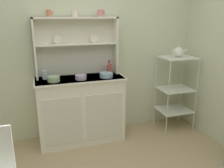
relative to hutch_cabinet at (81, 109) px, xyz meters
The scene contains 13 objects.
wall_back 0.85m from the hutch_cabinet, 66.72° to the left, with size 3.84×0.05×2.50m, color beige.
hutch_cabinet is the anchor object (origin of this frame).
hutch_shelf_unit 0.87m from the hutch_cabinet, 90.00° to the left, with size 1.05×0.18×0.75m.
bakers_rack 1.40m from the hutch_cabinet, ahead, with size 0.47×0.39×1.07m.
cup_terracotta_0 1.26m from the hutch_cabinet, 158.94° to the left, with size 0.08×0.07×0.08m.
cup_cream_1 1.22m from the hutch_cabinet, 92.75° to the left, with size 0.09×0.07×0.09m.
cup_rose_2 1.26m from the hutch_cabinet, 21.12° to the left, with size 0.09×0.08×0.08m.
bowl_mixing_large 0.57m from the hutch_cabinet, 167.44° to the right, with size 0.15×0.15×0.06m, color #9EB78E.
bowl_floral_medium 0.46m from the hutch_cabinet, 90.00° to the right, with size 0.14×0.14×0.05m, color #B79ECC.
bowl_cream_small 0.56m from the hutch_cabinet, 12.56° to the right, with size 0.17×0.17×0.06m, color #8EB2D1.
jam_bottle 0.65m from the hutch_cabinet, 11.70° to the left, with size 0.06×0.06×0.18m.
utensil_jar 0.64m from the hutch_cabinet, 169.44° to the left, with size 0.08×0.08×0.23m.
porcelain_teapot 1.54m from the hutch_cabinet, ahead, with size 0.23×0.14×0.16m.
Camera 1 is at (-0.60, -1.51, 1.65)m, focal length 37.82 mm.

